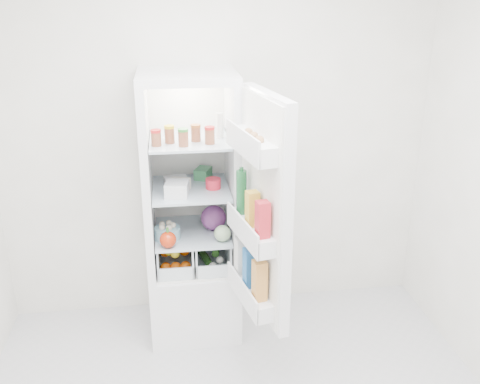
{
  "coord_description": "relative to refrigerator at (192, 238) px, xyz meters",
  "views": [
    {
      "loc": [
        -0.32,
        -2.06,
        2.29
      ],
      "look_at": [
        0.09,
        0.95,
        1.1
      ],
      "focal_mm": 40.0,
      "sensor_mm": 36.0,
      "label": 1
    }
  ],
  "objects": [
    {
      "name": "crisper_left",
      "position": [
        -0.12,
        -0.06,
        -0.06
      ],
      "size": [
        0.23,
        0.46,
        0.22
      ],
      "primitive_type": null,
      "color": "silver",
      "rests_on": "refrigerator"
    },
    {
      "name": "tub_cream",
      "position": [
        -0.08,
        -0.1,
        0.43
      ],
      "size": [
        0.16,
        0.16,
        0.07
      ],
      "primitive_type": "cube",
      "rotation": [
        0.0,
        0.0,
        -0.37
      ],
      "color": "silver",
      "rests_on": "shelf_mid"
    },
    {
      "name": "citrus_pile",
      "position": [
        -0.13,
        -0.1,
        -0.08
      ],
      "size": [
        0.2,
        0.31,
        0.16
      ],
      "color": "orange",
      "rests_on": "refrigerator"
    },
    {
      "name": "veg_pile",
      "position": [
        0.13,
        -0.06,
        -0.1
      ],
      "size": [
        0.16,
        0.3,
        0.1
      ],
      "color": "#22501A",
      "rests_on": "refrigerator"
    },
    {
      "name": "room_walls",
      "position": [
        0.2,
        -1.25,
        0.93
      ],
      "size": [
        3.02,
        3.02,
        2.61
      ],
      "color": "silver",
      "rests_on": "ground"
    },
    {
      "name": "shelf_low",
      "position": [
        -0.0,
        -0.06,
        0.07
      ],
      "size": [
        0.49,
        0.53,
        0.01
      ],
      "primitive_type": "cube",
      "color": "#AFC0CD",
      "rests_on": "refrigerator"
    },
    {
      "name": "tub_green",
      "position": [
        0.09,
        0.11,
        0.43
      ],
      "size": [
        0.13,
        0.15,
        0.07
      ],
      "primitive_type": "cube",
      "rotation": [
        0.0,
        0.0,
        -0.42
      ],
      "color": "#44955B",
      "rests_on": "shelf_mid"
    },
    {
      "name": "condiment_jars",
      "position": [
        -0.04,
        -0.18,
        0.76
      ],
      "size": [
        0.38,
        0.16,
        0.08
      ],
      "color": "#B21919",
      "rests_on": "shelf_top"
    },
    {
      "name": "fridge_door",
      "position": [
        0.36,
        -0.63,
        0.43
      ],
      "size": [
        0.28,
        0.6,
        1.3
      ],
      "rotation": [
        0.0,
        0.0,
        1.77
      ],
      "color": "white",
      "rests_on": "refrigerator"
    },
    {
      "name": "red_cabbage",
      "position": [
        0.14,
        -0.05,
        0.17
      ],
      "size": [
        0.17,
        0.17,
        0.17
      ],
      "primitive_type": "sphere",
      "color": "#521C4B",
      "rests_on": "shelf_low"
    },
    {
      "name": "crisper_right",
      "position": [
        0.12,
        -0.06,
        -0.06
      ],
      "size": [
        0.23,
        0.46,
        0.22
      ],
      "primitive_type": null,
      "color": "silver",
      "rests_on": "refrigerator"
    },
    {
      "name": "tub_white",
      "position": [
        -0.09,
        -0.19,
        0.44
      ],
      "size": [
        0.16,
        0.16,
        0.09
      ],
      "primitive_type": "cube",
      "rotation": [
        0.0,
        0.0,
        -0.15
      ],
      "color": "silver",
      "rests_on": "shelf_mid"
    },
    {
      "name": "shelf_top",
      "position": [
        -0.0,
        -0.06,
        0.71
      ],
      "size": [
        0.49,
        0.53,
        0.02
      ],
      "primitive_type": "cube",
      "color": "#AFC0CD",
      "rests_on": "refrigerator"
    },
    {
      "name": "salad_bag",
      "position": [
        0.18,
        -0.23,
        0.14
      ],
      "size": [
        0.11,
        0.11,
        0.11
      ],
      "primitive_type": "sphere",
      "color": "#A0BF8F",
      "rests_on": "shelf_low"
    },
    {
      "name": "tin_red",
      "position": [
        0.14,
        -0.09,
        0.43
      ],
      "size": [
        0.11,
        0.11,
        0.07
      ],
      "primitive_type": "cylinder",
      "rotation": [
        0.0,
        0.0,
        -0.1
      ],
      "color": "red",
      "rests_on": "shelf_mid"
    },
    {
      "name": "mushroom_bowl",
      "position": [
        -0.17,
        -0.15,
        0.12
      ],
      "size": [
        0.21,
        0.21,
        0.08
      ],
      "primitive_type": "cylinder",
      "rotation": [
        0.0,
        0.0,
        -0.36
      ],
      "color": "#8AC0CE",
      "rests_on": "shelf_low"
    },
    {
      "name": "squeeze_bottle",
      "position": [
        0.19,
        -0.07,
        0.8
      ],
      "size": [
        0.06,
        0.06,
        0.16
      ],
      "primitive_type": "cylinder",
      "rotation": [
        0.0,
        0.0,
        0.26
      ],
      "color": "white",
      "rests_on": "shelf_top"
    },
    {
      "name": "foil_tray",
      "position": [
        -0.09,
        0.05,
        0.41
      ],
      "size": [
        0.16,
        0.13,
        0.04
      ],
      "primitive_type": "cube",
      "rotation": [
        0.0,
        0.0,
        0.14
      ],
      "color": "silver",
      "rests_on": "shelf_mid"
    },
    {
      "name": "bell_pepper",
      "position": [
        -0.16,
        -0.28,
        0.13
      ],
      "size": [
        0.1,
        0.1,
        0.1
      ],
      "primitive_type": "sphere",
      "color": "red",
      "rests_on": "shelf_low"
    },
    {
      "name": "refrigerator",
      "position": [
        0.0,
        0.0,
        0.0
      ],
      "size": [
        0.6,
        0.6,
        1.8
      ],
      "color": "white",
      "rests_on": "ground"
    },
    {
      "name": "shelf_mid",
      "position": [
        -0.0,
        -0.06,
        0.38
      ],
      "size": [
        0.49,
        0.53,
        0.02
      ],
      "primitive_type": "cube",
      "color": "#AFC0CD",
      "rests_on": "refrigerator"
    }
  ]
}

